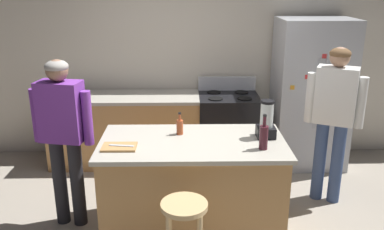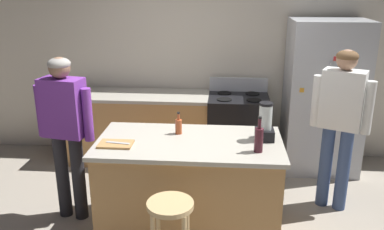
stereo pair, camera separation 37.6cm
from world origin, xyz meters
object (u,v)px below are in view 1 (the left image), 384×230
(person_by_island_left, at_px, (63,128))
(cutting_board, at_px, (119,147))
(chef_knife, at_px, (122,146))
(refrigerator, at_px, (310,94))
(blender_appliance, at_px, (266,122))
(kitchen_island, at_px, (193,185))
(bottle_wine, at_px, (264,136))
(person_by_sink_right, at_px, (334,111))
(stove_range, at_px, (228,129))
(bar_stool, at_px, (184,222))
(bottle_cooking_sauce, at_px, (180,126))

(person_by_island_left, height_order, cutting_board, person_by_island_left)
(chef_knife, bearing_deg, refrigerator, 45.71)
(refrigerator, distance_m, blender_appliance, 1.65)
(kitchen_island, xyz_separation_m, bottle_wine, (0.61, -0.20, 0.57))
(person_by_sink_right, relative_size, blender_appliance, 4.74)
(bottle_wine, bearing_deg, cutting_board, 178.15)
(person_by_sink_right, bearing_deg, person_by_island_left, -171.27)
(person_by_island_left, height_order, blender_appliance, person_by_island_left)
(kitchen_island, height_order, stove_range, stove_range)
(person_by_sink_right, bearing_deg, chef_knife, -162.07)
(stove_range, xyz_separation_m, bottle_wine, (0.12, -1.72, 0.56))
(kitchen_island, height_order, blender_appliance, blender_appliance)
(kitchen_island, height_order, person_by_island_left, person_by_island_left)
(kitchen_island, bearing_deg, cutting_board, -166.28)
(kitchen_island, xyz_separation_m, refrigerator, (1.52, 1.50, 0.48))
(refrigerator, height_order, blender_appliance, refrigerator)
(bar_stool, bearing_deg, person_by_island_left, 142.16)
(bottle_cooking_sauce, bearing_deg, person_by_island_left, -176.56)
(kitchen_island, bearing_deg, refrigerator, 44.57)
(bar_stool, bearing_deg, chef_knife, 132.02)
(bar_stool, distance_m, bottle_cooking_sauce, 1.04)
(bottle_cooking_sauce, relative_size, cutting_board, 0.72)
(person_by_island_left, bearing_deg, kitchen_island, -5.22)
(stove_range, distance_m, person_by_island_left, 2.27)
(bottle_wine, bearing_deg, person_by_sink_right, 39.88)
(refrigerator, relative_size, chef_knife, 8.54)
(person_by_island_left, relative_size, blender_appliance, 4.64)
(stove_range, distance_m, bottle_wine, 1.82)
(person_by_sink_right, height_order, blender_appliance, person_by_sink_right)
(bar_stool, xyz_separation_m, blender_appliance, (0.76, 0.85, 0.51))
(stove_range, distance_m, cutting_board, 2.08)
(bottle_cooking_sauce, bearing_deg, chef_knife, -146.69)
(person_by_island_left, relative_size, cutting_board, 5.50)
(bottle_wine, distance_m, bottle_cooking_sauce, 0.82)
(stove_range, bearing_deg, chef_knife, -123.52)
(person_by_island_left, bearing_deg, chef_knife, -24.79)
(bottle_wine, bearing_deg, stove_range, 94.03)
(kitchen_island, relative_size, stove_range, 1.56)
(person_by_sink_right, xyz_separation_m, cutting_board, (-2.12, -0.68, -0.10))
(blender_appliance, bearing_deg, stove_range, 97.80)
(person_by_island_left, distance_m, blender_appliance, 1.89)
(stove_range, height_order, bottle_cooking_sauce, bottle_cooking_sauce)
(person_by_island_left, xyz_separation_m, bottle_wine, (1.81, -0.31, 0.03))
(bottle_wine, distance_m, chef_knife, 1.24)
(bar_stool, distance_m, cutting_board, 0.91)
(blender_appliance, distance_m, cutting_board, 1.36)
(refrigerator, xyz_separation_m, person_by_island_left, (-2.73, -1.39, 0.06))
(refrigerator, relative_size, person_by_island_left, 1.14)
(bottle_wine, relative_size, chef_knife, 1.44)
(kitchen_island, xyz_separation_m, person_by_island_left, (-1.20, 0.11, 0.54))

